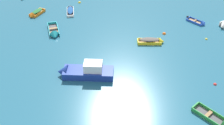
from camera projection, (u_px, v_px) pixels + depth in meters
motor_launch_deep_blue_foreground_center at (84, 71)px, 28.66m from camera, size 5.89×2.19×2.04m
rowboat_turquoise_midfield_left at (54, 33)px, 35.36m from camera, size 2.55×3.98×1.13m
rowboat_blue_distant_center at (200, 23)px, 37.59m from camera, size 2.69×2.41×0.86m
rowboat_green_back_row_right at (219, 121)px, 23.86m from camera, size 3.37×3.08×1.03m
rowboat_orange_midfield_right at (35, 14)px, 39.52m from camera, size 1.86×2.97×0.94m
rowboat_yellow_outer_left at (154, 41)px, 33.78m from camera, size 3.35×1.41×0.98m
rowboat_white_back_row_left at (70, 10)px, 40.50m from camera, size 1.67×3.27×0.88m
mooring_buoy_central at (215, 84)px, 27.90m from camera, size 0.34×0.34×0.34m
mooring_buoy_trailing at (206, 39)px, 34.59m from camera, size 0.31×0.31×0.31m
mooring_buoy_midfield at (164, 34)px, 35.61m from camera, size 0.46×0.46×0.46m
mooring_buoy_between_boats_right at (79, 3)px, 42.93m from camera, size 0.44×0.44×0.44m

